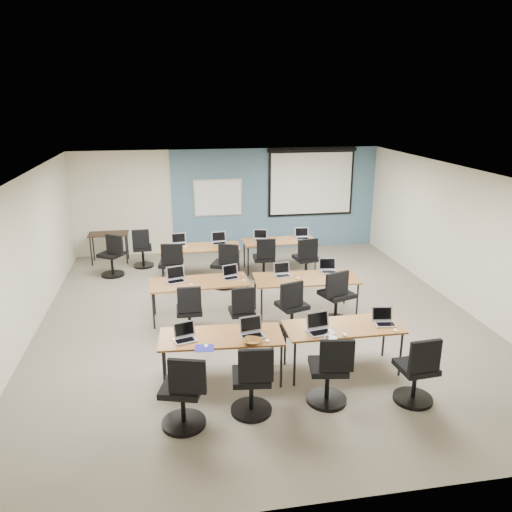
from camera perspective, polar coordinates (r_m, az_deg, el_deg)
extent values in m
cube|color=#6B6354|center=(9.42, 0.39, -7.15)|extent=(8.00, 9.00, 0.02)
cube|color=white|center=(8.64, 0.43, 9.33)|extent=(8.00, 9.00, 0.02)
cube|color=beige|center=(13.26, -3.08, 6.33)|extent=(8.00, 0.04, 2.70)
cube|color=beige|center=(4.94, 10.08, -14.46)|extent=(8.00, 0.04, 2.70)
cube|color=beige|center=(9.14, -25.09, -0.59)|extent=(0.04, 9.00, 2.70)
cube|color=beige|center=(10.40, 22.67, 1.78)|extent=(0.04, 9.00, 2.70)
cube|color=#3D5977|center=(13.43, 2.27, 6.49)|extent=(5.50, 0.04, 2.70)
cube|color=silver|center=(13.14, -4.36, 6.65)|extent=(1.28, 0.02, 0.98)
cube|color=white|center=(13.13, -4.36, 6.64)|extent=(1.20, 0.02, 0.90)
cube|color=black|center=(13.52, 6.33, 8.42)|extent=(2.32, 0.03, 1.82)
cube|color=white|center=(13.52, 6.33, 8.24)|extent=(2.20, 0.02, 1.62)
cylinder|color=black|center=(13.40, 6.46, 11.95)|extent=(2.40, 0.10, 0.10)
cube|color=#996341|center=(7.18, -4.02, -9.18)|extent=(1.75, 0.73, 0.03)
cylinder|color=black|center=(7.07, -10.43, -13.31)|extent=(0.04, 0.04, 0.70)
cylinder|color=black|center=(7.21, 2.90, -12.36)|extent=(0.04, 0.04, 0.70)
cylinder|color=black|center=(7.60, -10.43, -10.97)|extent=(0.04, 0.04, 0.70)
cylinder|color=black|center=(7.73, 1.90, -10.14)|extent=(0.04, 0.04, 0.70)
cube|color=olive|center=(7.56, 9.91, -8.00)|extent=(1.73, 0.72, 0.03)
cylinder|color=black|center=(7.25, 4.43, -12.18)|extent=(0.04, 0.04, 0.70)
cylinder|color=black|center=(7.77, 16.20, -10.73)|extent=(0.04, 0.04, 0.70)
cylinder|color=black|center=(7.76, 3.34, -10.02)|extent=(0.04, 0.04, 0.70)
cylinder|color=black|center=(8.25, 14.40, -8.84)|extent=(0.04, 0.04, 0.70)
cube|color=brown|center=(9.22, -6.50, -3.00)|extent=(1.80, 0.75, 0.03)
cylinder|color=black|center=(9.06, -11.64, -6.14)|extent=(0.04, 0.04, 0.70)
cylinder|color=black|center=(9.15, -1.00, -5.53)|extent=(0.04, 0.04, 0.70)
cylinder|color=black|center=(9.65, -11.56, -4.64)|extent=(0.04, 0.04, 0.70)
cylinder|color=black|center=(9.72, -1.58, -4.08)|extent=(0.04, 0.04, 0.70)
cube|color=olive|center=(9.40, 5.72, -2.57)|extent=(1.94, 0.81, 0.03)
cylinder|color=black|center=(9.03, 0.64, -5.84)|extent=(0.04, 0.04, 0.70)
cylinder|color=black|center=(9.51, 11.50, -4.98)|extent=(0.04, 0.04, 0.70)
cylinder|color=black|center=(9.65, -0.10, -4.24)|extent=(0.04, 0.04, 0.70)
cylinder|color=black|center=(10.10, 10.12, -3.51)|extent=(0.04, 0.04, 0.70)
cube|color=brown|center=(11.34, -6.46, 0.98)|extent=(1.81, 0.76, 0.03)
cylinder|color=black|center=(11.14, -10.64, -1.51)|extent=(0.04, 0.04, 0.70)
cylinder|color=black|center=(11.23, -1.98, -1.04)|extent=(0.04, 0.04, 0.70)
cylinder|color=black|center=(11.74, -10.63, -0.50)|extent=(0.04, 0.04, 0.70)
cylinder|color=black|center=(11.83, -2.40, -0.07)|extent=(0.04, 0.04, 0.70)
cube|color=olive|center=(11.80, 2.72, 1.73)|extent=(1.73, 0.72, 0.03)
cylinder|color=black|center=(11.48, -0.90, -0.61)|extent=(0.04, 0.04, 0.70)
cylinder|color=black|center=(11.83, 6.81, -0.19)|extent=(0.04, 0.04, 0.70)
cylinder|color=black|center=(12.05, -1.35, 0.27)|extent=(0.04, 0.04, 0.70)
cylinder|color=black|center=(12.38, 6.03, 0.65)|extent=(0.04, 0.04, 0.70)
cube|color=#B8B8B8|center=(7.08, -8.13, -9.53)|extent=(0.30, 0.22, 0.02)
cube|color=black|center=(7.05, -8.12, -9.51)|extent=(0.25, 0.13, 0.00)
cube|color=#B8B8B8|center=(7.13, -8.20, -8.27)|extent=(0.30, 0.06, 0.21)
cube|color=black|center=(7.12, -8.20, -8.29)|extent=(0.26, 0.04, 0.17)
ellipsoid|color=white|center=(6.90, -5.72, -10.19)|extent=(0.07, 0.10, 0.03)
cylinder|color=black|center=(6.72, -8.24, -18.34)|extent=(0.56, 0.56, 0.05)
cylinder|color=black|center=(6.59, -8.33, -16.77)|extent=(0.06, 0.06, 0.50)
cube|color=black|center=(6.43, -8.44, -14.65)|extent=(0.50, 0.50, 0.08)
cube|color=black|center=(6.10, -7.88, -13.47)|extent=(0.45, 0.06, 0.44)
cube|color=silver|center=(7.12, -0.42, -9.14)|extent=(0.33, 0.24, 0.02)
cube|color=black|center=(7.10, -0.39, -9.13)|extent=(0.28, 0.14, 0.00)
cube|color=silver|center=(7.18, -0.59, -7.78)|extent=(0.33, 0.06, 0.23)
cube|color=black|center=(7.18, -0.58, -7.81)|extent=(0.29, 0.04, 0.19)
ellipsoid|color=white|center=(7.00, 1.32, -9.64)|extent=(0.08, 0.11, 0.04)
cylinder|color=black|center=(6.88, -0.54, -17.15)|extent=(0.55, 0.55, 0.05)
cylinder|color=black|center=(6.76, -0.54, -15.65)|extent=(0.06, 0.06, 0.48)
cube|color=black|center=(6.61, -0.55, -13.61)|extent=(0.48, 0.48, 0.08)
cube|color=black|center=(6.28, -0.01, -12.43)|extent=(0.44, 0.06, 0.44)
cube|color=#A7A7AC|center=(7.28, 7.35, -8.66)|extent=(0.35, 0.26, 0.02)
cube|color=black|center=(7.26, 7.40, -8.64)|extent=(0.30, 0.15, 0.00)
cube|color=#A7A7AC|center=(7.35, 7.08, -7.26)|extent=(0.35, 0.06, 0.24)
cube|color=black|center=(7.34, 7.10, -7.29)|extent=(0.31, 0.05, 0.20)
ellipsoid|color=white|center=(7.27, 10.11, -8.83)|extent=(0.09, 0.12, 0.04)
cylinder|color=black|center=(7.14, 8.05, -15.90)|extent=(0.55, 0.55, 0.05)
cylinder|color=black|center=(7.02, 8.13, -14.42)|extent=(0.06, 0.06, 0.49)
cube|color=black|center=(6.88, 8.23, -12.42)|extent=(0.49, 0.49, 0.08)
cube|color=black|center=(6.57, 9.23, -11.20)|extent=(0.44, 0.06, 0.44)
cube|color=#B1B1B3|center=(7.71, 14.53, -7.56)|extent=(0.31, 0.22, 0.02)
cube|color=black|center=(7.69, 14.60, -7.54)|extent=(0.26, 0.13, 0.00)
cube|color=#B1B1B3|center=(7.76, 14.24, -6.41)|extent=(0.31, 0.06, 0.21)
cube|color=black|center=(7.76, 14.26, -6.43)|extent=(0.27, 0.04, 0.17)
ellipsoid|color=white|center=(7.56, 15.66, -8.18)|extent=(0.08, 0.11, 0.03)
cylinder|color=black|center=(7.41, 17.46, -15.27)|extent=(0.53, 0.53, 0.05)
cylinder|color=black|center=(7.30, 17.62, -13.87)|extent=(0.06, 0.06, 0.47)
cube|color=black|center=(7.16, 17.83, -11.98)|extent=(0.47, 0.47, 0.08)
cube|color=black|center=(6.86, 18.76, -10.80)|extent=(0.43, 0.06, 0.44)
cube|color=silver|center=(9.25, -9.13, -2.89)|extent=(0.34, 0.25, 0.02)
cube|color=black|center=(9.22, -9.13, -2.86)|extent=(0.29, 0.14, 0.00)
cube|color=silver|center=(9.33, -9.19, -1.86)|extent=(0.34, 0.06, 0.23)
cube|color=black|center=(9.32, -9.19, -1.88)|extent=(0.30, 0.04, 0.19)
ellipsoid|color=white|center=(9.06, -7.40, -3.24)|extent=(0.08, 0.10, 0.03)
cylinder|color=black|center=(8.85, -7.52, -8.83)|extent=(0.49, 0.49, 0.05)
cylinder|color=black|center=(8.77, -7.57, -7.71)|extent=(0.06, 0.06, 0.43)
cube|color=black|center=(8.66, -7.64, -6.18)|extent=(0.43, 0.43, 0.08)
cube|color=black|center=(8.37, -7.63, -4.97)|extent=(0.40, 0.06, 0.44)
cube|color=#B9B9BC|center=(9.31, -2.86, -2.53)|extent=(0.30, 0.22, 0.02)
cube|color=black|center=(9.29, -2.85, -2.50)|extent=(0.26, 0.13, 0.00)
cube|color=#B9B9BC|center=(9.38, -2.97, -1.62)|extent=(0.30, 0.06, 0.21)
cube|color=black|center=(9.38, -2.96, -1.63)|extent=(0.27, 0.04, 0.17)
ellipsoid|color=white|center=(9.19, -1.38, -2.78)|extent=(0.06, 0.09, 0.03)
cylinder|color=black|center=(8.79, -1.60, -8.89)|extent=(0.46, 0.46, 0.05)
cylinder|color=black|center=(8.71, -1.61, -7.83)|extent=(0.06, 0.06, 0.41)
cube|color=black|center=(8.61, -1.62, -6.35)|extent=(0.41, 0.41, 0.08)
cube|color=black|center=(8.32, -1.52, -5.11)|extent=(0.38, 0.06, 0.44)
cube|color=silver|center=(9.42, 3.11, -2.28)|extent=(0.31, 0.23, 0.02)
cube|color=black|center=(9.40, 3.14, -2.25)|extent=(0.26, 0.13, 0.00)
cube|color=silver|center=(9.50, 2.96, -1.36)|extent=(0.31, 0.06, 0.21)
cube|color=black|center=(9.49, 2.97, -1.37)|extent=(0.27, 0.04, 0.18)
ellipsoid|color=white|center=(9.34, 4.86, -2.51)|extent=(0.07, 0.10, 0.03)
cylinder|color=black|center=(8.93, 4.08, -8.46)|extent=(0.53, 0.53, 0.05)
cylinder|color=black|center=(8.84, 4.11, -7.25)|extent=(0.06, 0.06, 0.47)
cube|color=black|center=(8.73, 4.15, -5.63)|extent=(0.47, 0.47, 0.08)
cube|color=black|center=(8.43, 4.10, -4.45)|extent=(0.42, 0.06, 0.44)
cube|color=#A2A1AB|center=(9.72, 8.37, -1.82)|extent=(0.33, 0.24, 0.02)
cube|color=black|center=(9.70, 8.41, -1.79)|extent=(0.28, 0.14, 0.00)
cube|color=#A2A1AB|center=(9.79, 8.17, -0.88)|extent=(0.33, 0.06, 0.23)
cube|color=black|center=(9.79, 8.18, -0.89)|extent=(0.29, 0.04, 0.19)
ellipsoid|color=white|center=(9.60, 9.73, -2.13)|extent=(0.08, 0.10, 0.03)
cylinder|color=black|center=(9.38, 9.03, -7.32)|extent=(0.58, 0.58, 0.05)
cylinder|color=black|center=(9.28, 9.10, -6.02)|extent=(0.06, 0.06, 0.51)
cube|color=black|center=(9.17, 9.19, -4.32)|extent=(0.51, 0.51, 0.08)
cube|color=black|center=(8.85, 9.24, -3.20)|extent=(0.47, 0.06, 0.44)
cube|color=#A7A7B0|center=(11.52, -8.80, 1.28)|extent=(0.33, 0.24, 0.02)
cube|color=black|center=(11.50, -8.80, 1.31)|extent=(0.28, 0.14, 0.00)
cube|color=#A7A7B0|center=(11.61, -8.84, 2.06)|extent=(0.33, 0.06, 0.23)
cube|color=black|center=(11.61, -8.84, 2.05)|extent=(0.29, 0.04, 0.19)
ellipsoid|color=white|center=(11.34, -8.03, 1.05)|extent=(0.08, 0.10, 0.03)
cylinder|color=black|center=(11.08, -9.54, -3.34)|extent=(0.56, 0.56, 0.05)
cylinder|color=black|center=(11.00, -9.60, -2.25)|extent=(0.06, 0.06, 0.50)
cube|color=black|center=(10.91, -9.67, -0.83)|extent=(0.50, 0.50, 0.08)
cube|color=black|center=(10.61, -9.58, 0.23)|extent=(0.45, 0.06, 0.44)
cube|color=silver|center=(11.53, -4.20, 1.46)|extent=(0.34, 0.24, 0.02)
cube|color=black|center=(11.51, -4.19, 1.49)|extent=(0.29, 0.14, 0.00)
cube|color=silver|center=(11.62, -4.28, 2.24)|extent=(0.34, 0.06, 0.23)
cube|color=black|center=(11.61, -4.28, 2.23)|extent=(0.30, 0.04, 0.19)
ellipsoid|color=white|center=(11.38, -3.81, 1.25)|extent=(0.08, 0.10, 0.03)
cylinder|color=black|center=(10.96, -3.65, -3.36)|extent=(0.54, 0.54, 0.05)
cylinder|color=black|center=(10.88, -3.67, -2.32)|extent=(0.06, 0.06, 0.47)
cube|color=black|center=(10.79, -3.70, -0.94)|extent=(0.47, 0.47, 0.08)
cube|color=black|center=(10.53, -3.16, 0.19)|extent=(0.43, 0.06, 0.44)
cube|color=silver|center=(11.74, 0.60, 1.80)|extent=(0.32, 0.23, 0.02)
cube|color=black|center=(11.72, 0.62, 1.83)|extent=(0.27, 0.14, 0.00)
cube|color=silver|center=(11.83, 0.49, 2.54)|extent=(0.32, 0.06, 0.22)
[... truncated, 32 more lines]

